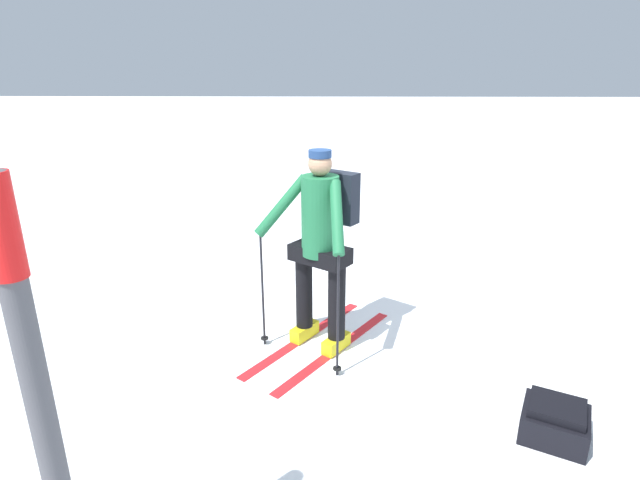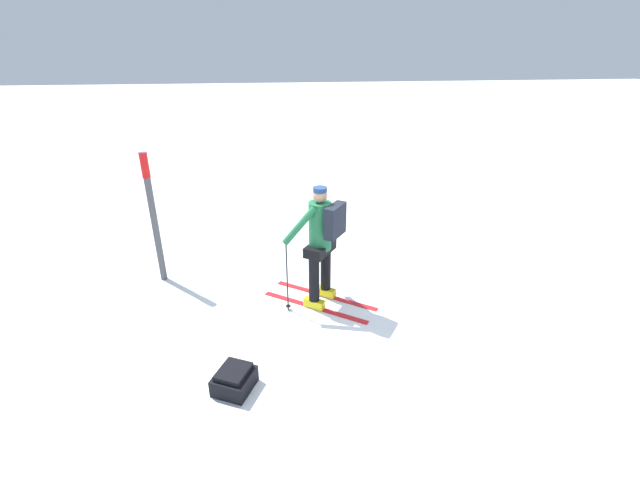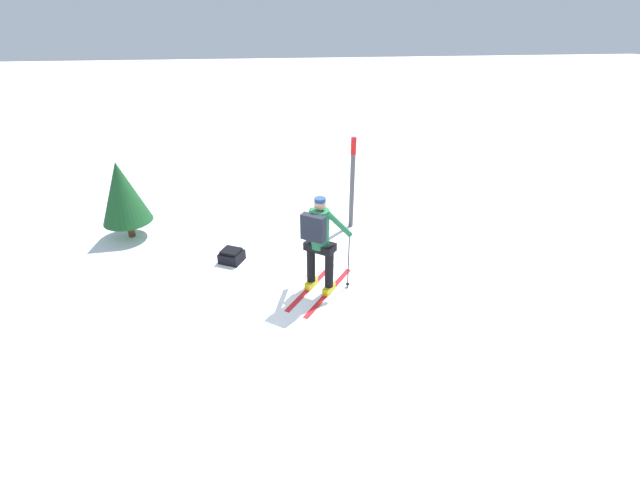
# 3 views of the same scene
# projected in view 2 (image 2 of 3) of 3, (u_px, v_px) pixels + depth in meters

# --- Properties ---
(ground_plane) EXTENTS (80.00, 80.00, 0.00)m
(ground_plane) POSITION_uv_depth(u_px,v_px,m) (330.00, 327.00, 5.68)
(ground_plane) COLOR white
(skier) EXTENTS (1.60, 1.32, 1.74)m
(skier) POSITION_uv_depth(u_px,v_px,m) (321.00, 240.00, 5.83)
(skier) COLOR red
(skier) RESTS_ON ground_plane
(dropped_backpack) EXTENTS (0.52, 0.54, 0.26)m
(dropped_backpack) POSITION_uv_depth(u_px,v_px,m) (234.00, 380.00, 4.63)
(dropped_backpack) COLOR black
(dropped_backpack) RESTS_ON ground_plane
(trail_marker) EXTENTS (0.11, 0.11, 2.04)m
(trail_marker) POSITION_uv_depth(u_px,v_px,m) (152.00, 210.00, 6.37)
(trail_marker) COLOR #4C4C51
(trail_marker) RESTS_ON ground_plane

